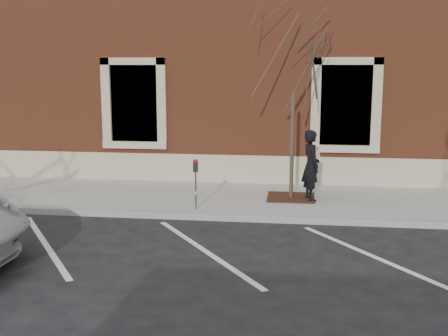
# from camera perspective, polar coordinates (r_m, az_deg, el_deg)

# --- Properties ---
(ground) EXTENTS (120.00, 120.00, 0.00)m
(ground) POSITION_cam_1_polar(r_m,az_deg,el_deg) (12.88, -0.35, -5.30)
(ground) COLOR #28282B
(ground) RESTS_ON ground
(sidewalk_near) EXTENTS (40.00, 3.50, 0.15)m
(sidewalk_near) POSITION_cam_1_polar(r_m,az_deg,el_deg) (14.54, 0.59, -3.17)
(sidewalk_near) COLOR #AFACA4
(sidewalk_near) RESTS_ON ground
(curb_near) EXTENTS (40.00, 0.12, 0.15)m
(curb_near) POSITION_cam_1_polar(r_m,az_deg,el_deg) (12.81, -0.38, -5.03)
(curb_near) COLOR #9E9E99
(curb_near) RESTS_ON ground
(parking_stripes) EXTENTS (28.00, 4.40, 0.01)m
(parking_stripes) POSITION_cam_1_polar(r_m,az_deg,el_deg) (10.80, -1.96, -8.40)
(parking_stripes) COLOR silver
(parking_stripes) RESTS_ON ground
(building_civic) EXTENTS (40.00, 8.62, 8.00)m
(building_civic) POSITION_cam_1_polar(r_m,az_deg,el_deg) (20.10, 2.72, 11.82)
(building_civic) COLOR brown
(building_civic) RESTS_ON ground
(man) EXTENTS (0.61, 0.75, 1.77)m
(man) POSITION_cam_1_polar(r_m,az_deg,el_deg) (14.08, 8.82, 0.25)
(man) COLOR black
(man) RESTS_ON sidewalk_near
(parking_meter) EXTENTS (0.11, 0.08, 1.18)m
(parking_meter) POSITION_cam_1_polar(r_m,az_deg,el_deg) (13.05, -2.90, -0.71)
(parking_meter) COLOR #595B60
(parking_meter) RESTS_ON sidewalk_near
(tree_grate) EXTENTS (1.19, 1.19, 0.03)m
(tree_grate) POSITION_cam_1_polar(r_m,az_deg,el_deg) (14.43, 6.81, -2.98)
(tree_grate) COLOR #432615
(tree_grate) RESTS_ON sidewalk_near
(sapling) EXTENTS (2.91, 2.91, 4.84)m
(sapling) POSITION_cam_1_polar(r_m,az_deg,el_deg) (14.04, 7.11, 10.54)
(sapling) COLOR #47352B
(sapling) RESTS_ON sidewalk_near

